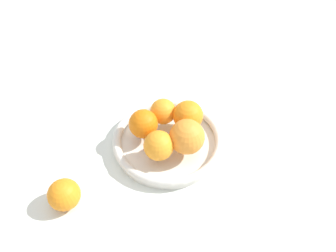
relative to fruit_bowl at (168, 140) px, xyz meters
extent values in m
plane|color=silver|center=(0.00, 0.00, -0.02)|extent=(4.00, 4.00, 0.00)
cylinder|color=silver|center=(0.00, 0.00, -0.01)|extent=(0.27, 0.27, 0.01)
torus|color=silver|center=(0.00, 0.00, 0.01)|extent=(0.28, 0.28, 0.02)
sphere|color=orange|center=(0.06, 0.02, 0.05)|extent=(0.07, 0.07, 0.07)
sphere|color=orange|center=(0.00, 0.06, 0.06)|extent=(0.08, 0.08, 0.08)
sphere|color=orange|center=(-0.06, 0.01, 0.05)|extent=(0.08, 0.08, 0.08)
sphere|color=orange|center=(-0.03, -0.05, 0.05)|extent=(0.07, 0.07, 0.07)
sphere|color=orange|center=(0.03, -0.05, 0.05)|extent=(0.07, 0.07, 0.07)
sphere|color=orange|center=(0.27, -0.06, 0.02)|extent=(0.07, 0.07, 0.07)
camera|label=1|loc=(0.40, 0.36, 0.63)|focal=35.00mm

